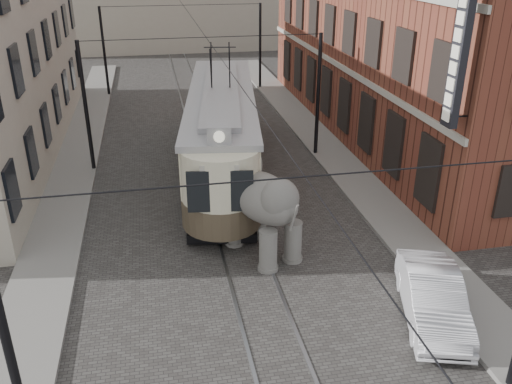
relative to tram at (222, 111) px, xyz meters
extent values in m
plane|color=#403E3B|center=(-0.37, -5.01, -2.86)|extent=(120.00, 120.00, 0.00)
cube|color=slate|center=(5.63, -5.01, -2.79)|extent=(2.00, 60.00, 0.15)
cube|color=slate|center=(-6.87, -5.01, -2.79)|extent=(2.00, 60.00, 0.15)
cube|color=brown|center=(10.63, 3.99, 3.14)|extent=(8.00, 26.00, 12.00)
imported|color=silver|center=(4.25, -12.18, -2.16)|extent=(2.65, 4.51, 1.40)
camera|label=1|loc=(-3.02, -23.47, 6.84)|focal=37.86mm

